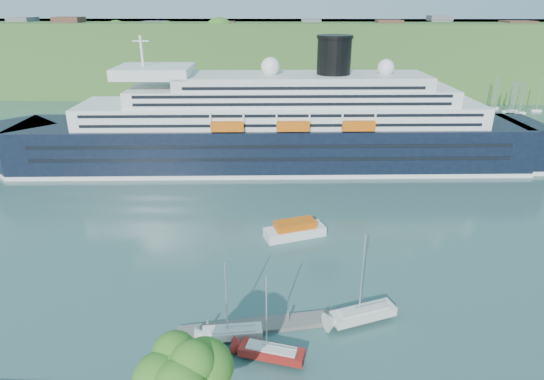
% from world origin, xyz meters
% --- Properties ---
extents(far_hillside, '(400.00, 50.00, 24.00)m').
position_xyz_m(far_hillside, '(0.00, 145.00, 12.00)').
color(far_hillside, '#325321').
rests_on(far_hillside, ground).
extents(cruise_ship, '(111.05, 22.32, 24.77)m').
position_xyz_m(cruise_ship, '(-0.62, 58.91, 12.39)').
color(cruise_ship, black).
rests_on(cruise_ship, ground).
extents(floating_pontoon, '(18.03, 5.89, 0.40)m').
position_xyz_m(floating_pontoon, '(1.19, 10.28, 0.20)').
color(floating_pontoon, slate).
rests_on(floating_pontoon, ground).
extents(sailboat_white_near, '(6.49, 2.65, 8.14)m').
position_xyz_m(sailboat_white_near, '(-2.18, 8.21, 4.07)').
color(sailboat_white_near, silver).
rests_on(sailboat_white_near, ground).
extents(sailboat_red, '(6.79, 3.23, 8.46)m').
position_xyz_m(sailboat_red, '(1.67, 5.64, 4.23)').
color(sailboat_red, maroon).
rests_on(sailboat_red, ground).
extents(sailboat_white_far, '(7.68, 4.72, 9.62)m').
position_xyz_m(sailboat_white_far, '(10.74, 11.38, 4.81)').
color(sailboat_white_far, silver).
rests_on(sailboat_white_far, ground).
extents(tender_launch, '(8.92, 5.74, 2.33)m').
position_xyz_m(tender_launch, '(3.95, 29.37, 1.17)').
color(tender_launch, '#CF560C').
rests_on(tender_launch, ground).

